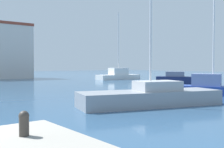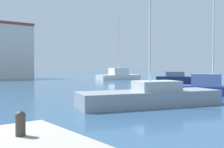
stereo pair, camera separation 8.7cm
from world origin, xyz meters
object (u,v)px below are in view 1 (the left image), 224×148
(mooring_bollard, at_px, (24,122))
(motorboat_navy_near_pier, at_px, (179,79))
(sailboat_white_far_right, at_px, (118,75))
(sailboat_blue_inner_mooring, at_px, (211,87))
(sailboat_grey_mid_harbor, at_px, (151,96))

(mooring_bollard, height_order, motorboat_navy_near_pier, motorboat_navy_near_pier)
(mooring_bollard, bearing_deg, sailboat_white_far_right, 47.71)
(mooring_bollard, distance_m, sailboat_white_far_right, 42.32)
(sailboat_blue_inner_mooring, bearing_deg, sailboat_grey_mid_harbor, -172.33)
(mooring_bollard, relative_size, sailboat_blue_inner_mooring, 0.05)
(motorboat_navy_near_pier, bearing_deg, sailboat_white_far_right, 87.31)
(motorboat_navy_near_pier, xyz_separation_m, sailboat_blue_inner_mooring, (-9.06, -10.41, 0.05))
(mooring_bollard, relative_size, sailboat_white_far_right, 0.04)
(sailboat_grey_mid_harbor, height_order, sailboat_white_far_right, sailboat_grey_mid_harbor)
(sailboat_white_far_right, bearing_deg, mooring_bollard, -132.29)
(sailboat_white_far_right, xyz_separation_m, motorboat_navy_near_pier, (-0.63, -13.40, -0.12))
(mooring_bollard, bearing_deg, motorboat_navy_near_pier, 32.74)
(sailboat_white_far_right, distance_m, sailboat_blue_inner_mooring, 25.71)
(sailboat_grey_mid_harbor, xyz_separation_m, sailboat_blue_inner_mooring, (8.45, 1.14, 0.07))
(mooring_bollard, bearing_deg, sailboat_blue_inner_mooring, 21.74)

